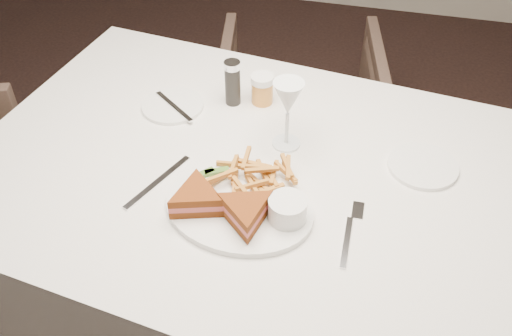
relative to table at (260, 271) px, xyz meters
The scene contains 3 objects.
table is the anchor object (origin of this frame).
chair_far 0.87m from the table, 93.32° to the left, with size 0.61×0.57×0.62m, color #48352C.
table_setting 0.41m from the table, 101.19° to the right, with size 0.80×0.62×0.18m.
Camera 1 is at (0.59, -0.84, 1.63)m, focal length 40.00 mm.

